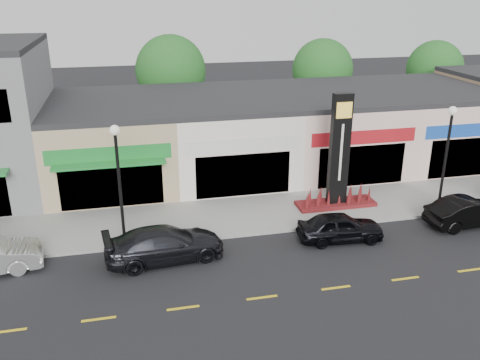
# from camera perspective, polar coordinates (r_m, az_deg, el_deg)

# --- Properties ---
(ground) EXTENTS (120.00, 120.00, 0.00)m
(ground) POSITION_cam_1_polar(r_m,az_deg,el_deg) (23.03, 7.79, -7.95)
(ground) COLOR black
(ground) RESTS_ON ground
(sidewalk) EXTENTS (52.00, 4.30, 0.15)m
(sidewalk) POSITION_cam_1_polar(r_m,az_deg,el_deg) (26.66, 4.58, -3.45)
(sidewalk) COLOR gray
(sidewalk) RESTS_ON ground
(curb) EXTENTS (52.00, 0.20, 0.15)m
(curb) POSITION_cam_1_polar(r_m,az_deg,el_deg) (24.74, 6.12, -5.53)
(curb) COLOR gray
(curb) RESTS_ON ground
(shop_beige) EXTENTS (7.00, 10.85, 4.80)m
(shop_beige) POSITION_cam_1_polar(r_m,az_deg,el_deg) (31.47, -14.29, 4.31)
(shop_beige) COLOR tan
(shop_beige) RESTS_ON ground
(shop_cream) EXTENTS (7.00, 10.01, 4.80)m
(shop_cream) POSITION_cam_1_polar(r_m,az_deg,el_deg) (32.03, -1.66, 5.24)
(shop_cream) COLOR silver
(shop_cream) RESTS_ON ground
(shop_pink_w) EXTENTS (7.00, 10.01, 4.80)m
(shop_pink_w) POSITION_cam_1_polar(r_m,az_deg,el_deg) (34.03, 10.04, 5.87)
(shop_pink_w) COLOR beige
(shop_pink_w) RESTS_ON ground
(shop_pink_e) EXTENTS (7.00, 10.01, 4.80)m
(shop_pink_e) POSITION_cam_1_polar(r_m,az_deg,el_deg) (37.26, 20.09, 6.22)
(shop_pink_e) COLOR beige
(shop_pink_e) RESTS_ON ground
(tree_rear_west) EXTENTS (5.20, 5.20, 7.83)m
(tree_rear_west) POSITION_cam_1_polar(r_m,az_deg,el_deg) (38.88, -7.78, 12.10)
(tree_rear_west) COLOR #382619
(tree_rear_west) RESTS_ON ground
(tree_rear_mid) EXTENTS (4.80, 4.80, 7.29)m
(tree_rear_mid) POSITION_cam_1_polar(r_m,az_deg,el_deg) (41.74, 9.24, 12.16)
(tree_rear_mid) COLOR #382619
(tree_rear_mid) RESTS_ON ground
(tree_rear_east) EXTENTS (4.60, 4.60, 6.94)m
(tree_rear_east) POSITION_cam_1_polar(r_m,az_deg,el_deg) (46.42, 21.01, 11.61)
(tree_rear_east) COLOR #382619
(tree_rear_east) RESTS_ON ground
(lamp_west_near) EXTENTS (0.44, 0.44, 5.47)m
(lamp_west_near) POSITION_cam_1_polar(r_m,az_deg,el_deg) (22.59, -13.47, 0.75)
(lamp_west_near) COLOR black
(lamp_west_near) RESTS_ON sidewalk
(lamp_east_near) EXTENTS (0.44, 0.44, 5.47)m
(lamp_east_near) POSITION_cam_1_polar(r_m,az_deg,el_deg) (27.37, 22.22, 3.28)
(lamp_east_near) COLOR black
(lamp_east_near) RESTS_ON sidewalk
(pylon_sign) EXTENTS (4.20, 1.30, 6.00)m
(pylon_sign) POSITION_cam_1_polar(r_m,az_deg,el_deg) (26.73, 10.97, 1.36)
(pylon_sign) COLOR maroon
(pylon_sign) RESTS_ON sidewalk
(car_dark_sedan) EXTENTS (2.64, 5.29, 1.47)m
(car_dark_sedan) POSITION_cam_1_polar(r_m,az_deg,el_deg) (22.10, -8.45, -7.13)
(car_dark_sedan) COLOR black
(car_dark_sedan) RESTS_ON ground
(car_black_sedan) EXTENTS (1.87, 4.05, 1.34)m
(car_black_sedan) POSITION_cam_1_polar(r_m,az_deg,el_deg) (23.92, 11.19, -5.21)
(car_black_sedan) COLOR black
(car_black_sedan) RESTS_ON ground
(car_black_conv) EXTENTS (1.81, 4.42, 1.42)m
(car_black_conv) POSITION_cam_1_polar(r_m,az_deg,el_deg) (27.31, 24.33, -3.28)
(car_black_conv) COLOR black
(car_black_conv) RESTS_ON ground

